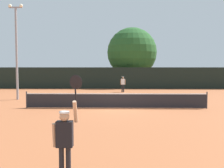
# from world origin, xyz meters

# --- Properties ---
(ground_plane) EXTENTS (120.00, 120.00, 0.00)m
(ground_plane) POSITION_xyz_m (0.00, 0.00, 0.00)
(ground_plane) COLOR #9E5633
(tennis_net) EXTENTS (11.69, 0.08, 1.07)m
(tennis_net) POSITION_xyz_m (0.00, 0.00, 0.51)
(tennis_net) COLOR #232328
(tennis_net) RESTS_ON ground
(perimeter_fence) EXTENTS (36.00, 0.12, 2.58)m
(perimeter_fence) POSITION_xyz_m (0.00, 15.25, 1.29)
(perimeter_fence) COLOR black
(perimeter_fence) RESTS_ON ground
(player_serving) EXTENTS (0.67, 0.39, 2.49)m
(player_serving) POSITION_xyz_m (-1.09, -11.03, 1.09)
(player_serving) COLOR black
(player_serving) RESTS_ON ground
(player_receiving) EXTENTS (0.57, 0.24, 1.62)m
(player_receiving) POSITION_xyz_m (0.63, 10.77, 0.99)
(player_receiving) COLOR white
(player_receiving) RESTS_ON ground
(tennis_ball) EXTENTS (0.07, 0.07, 0.07)m
(tennis_ball) POSITION_xyz_m (0.17, 1.90, 0.03)
(tennis_ball) COLOR #CCE033
(tennis_ball) RESTS_ON ground
(light_pole) EXTENTS (1.18, 0.28, 7.65)m
(light_pole) POSITION_xyz_m (-8.04, 4.34, 4.38)
(light_pole) COLOR gray
(light_pole) RESTS_ON ground
(large_tree) EXTENTS (6.63, 6.63, 7.89)m
(large_tree) POSITION_xyz_m (2.00, 19.05, 4.57)
(large_tree) COLOR brown
(large_tree) RESTS_ON ground
(parked_car_near) EXTENTS (2.30, 4.36, 1.69)m
(parked_car_near) POSITION_xyz_m (-2.76, 21.74, 0.78)
(parked_car_near) COLOR #B7B7BC
(parked_car_near) RESTS_ON ground
(parked_car_mid) EXTENTS (1.99, 4.24, 1.69)m
(parked_car_mid) POSITION_xyz_m (2.04, 24.03, 0.78)
(parked_car_mid) COLOR navy
(parked_car_mid) RESTS_ON ground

